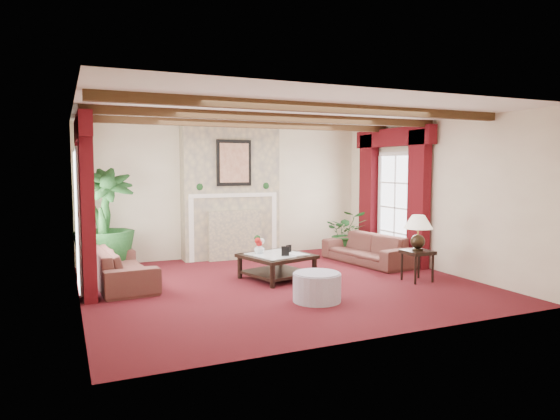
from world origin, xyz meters
name	(u,v)px	position (x,y,z in m)	size (l,w,h in m)	color
floor	(281,284)	(0.00, 0.00, 0.00)	(6.00, 6.00, 0.00)	#430C12
ceiling	(281,114)	(0.00, 0.00, 2.70)	(6.00, 6.00, 0.00)	white
back_wall	(228,192)	(0.00, 2.75, 1.35)	(6.00, 0.02, 2.70)	beige
left_wall	(77,206)	(-3.00, 0.00, 1.35)	(0.02, 5.50, 2.70)	beige
right_wall	(431,196)	(3.00, 0.00, 1.35)	(0.02, 5.50, 2.70)	beige
ceiling_beams	(281,118)	(0.00, 0.00, 2.64)	(6.00, 3.00, 0.12)	#32200F
fireplace	(230,126)	(0.00, 2.55, 2.70)	(2.00, 0.52, 2.70)	tan
french_door_left	(75,150)	(-2.97, 1.00, 2.13)	(0.10, 1.10, 2.16)	white
french_door_right	(397,154)	(2.97, 1.00, 2.13)	(0.10, 1.10, 2.16)	white
curtains_left	(82,122)	(-2.86, 1.00, 2.55)	(0.20, 2.40, 2.55)	#46090E
curtains_right	(393,132)	(2.86, 1.00, 2.55)	(0.20, 2.40, 2.55)	#46090E
sofa_left	(121,260)	(-2.35, 0.99, 0.40)	(0.73, 2.07, 0.79)	#3D101C
sofa_right	(367,244)	(2.22, 0.89, 0.37)	(0.84, 1.98, 0.75)	#3D101C
potted_palm	(104,244)	(-2.52, 2.00, 0.52)	(1.15, 1.91, 1.04)	black
small_plant	(347,238)	(2.33, 1.82, 0.37)	(1.22, 1.26, 0.75)	black
coffee_table	(277,267)	(0.07, 0.34, 0.21)	(1.02, 1.02, 0.42)	black
side_table	(417,266)	(2.12, -0.73, 0.26)	(0.43, 0.43, 0.51)	black
ottoman	(317,287)	(0.04, -1.15, 0.20)	(0.67, 0.67, 0.39)	gray
table_lamp	(418,232)	(2.12, -0.73, 0.81)	(0.47, 0.47, 0.60)	black
flower_vase	(259,248)	(-0.16, 0.53, 0.50)	(0.18, 0.18, 0.18)	silver
book	(292,246)	(0.25, 0.13, 0.57)	(0.23, 0.04, 0.31)	black
photo_frame_a	(285,251)	(0.12, 0.11, 0.50)	(0.13, 0.02, 0.17)	black
photo_frame_b	(289,249)	(0.32, 0.40, 0.48)	(0.11, 0.02, 0.14)	black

